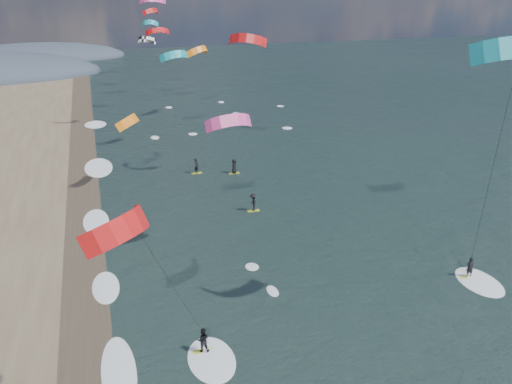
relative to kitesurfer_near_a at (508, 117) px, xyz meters
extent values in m
cube|color=#382D23|center=(-22.60, 5.33, -12.76)|extent=(3.00, 240.00, 0.00)
ellipsoid|color=#3D4756|center=(-32.60, 115.33, -12.77)|extent=(40.00, 18.00, 7.00)
cube|color=#B0BA20|center=(3.02, 4.77, -12.74)|extent=(1.19, 0.36, 0.05)
imported|color=black|center=(3.02, 4.77, -11.98)|extent=(0.55, 0.37, 1.47)
ellipsoid|color=white|center=(3.32, 3.97, -12.77)|extent=(2.60, 4.20, 0.12)
cylinder|color=black|center=(1.02, 1.77, -3.84)|extent=(0.02, 0.02, 16.87)
cube|color=#B0BA20|center=(-16.27, 1.81, -12.74)|extent=(1.16, 0.36, 0.05)
imported|color=black|center=(-16.27, 1.81, -11.98)|extent=(0.82, 0.70, 1.47)
ellipsoid|color=white|center=(-15.97, 1.01, -12.77)|extent=(2.60, 4.20, 0.12)
cylinder|color=black|center=(-18.02, -1.19, -6.56)|extent=(0.02, 0.02, 12.02)
cube|color=#B0BA20|center=(-8.26, 19.77, -12.74)|extent=(1.10, 0.35, 0.05)
imported|color=black|center=(-8.26, 19.77, -11.94)|extent=(0.65, 1.05, 1.56)
cube|color=#B0BA20|center=(-7.54, 29.59, -12.74)|extent=(1.10, 0.35, 0.05)
imported|color=black|center=(-7.54, 29.59, -11.97)|extent=(0.64, 0.83, 1.50)
cube|color=#B0BA20|center=(-11.27, 30.68, -12.74)|extent=(1.10, 0.35, 0.05)
imported|color=black|center=(-11.27, 30.68, -11.94)|extent=(0.61, 0.67, 1.54)
ellipsoid|color=white|center=(-21.40, 1.33, -12.77)|extent=(2.40, 5.40, 0.11)
ellipsoid|color=white|center=(-21.40, 10.33, -12.77)|extent=(2.40, 5.40, 0.11)
ellipsoid|color=white|center=(-21.40, 21.33, -12.77)|extent=(2.40, 5.40, 0.11)
ellipsoid|color=white|center=(-21.40, 35.33, -12.77)|extent=(2.40, 5.40, 0.11)
ellipsoid|color=white|center=(-21.40, 53.33, -12.77)|extent=(2.40, 5.40, 0.11)
camera|label=1|loc=(-20.69, -24.26, 7.50)|focal=40.00mm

